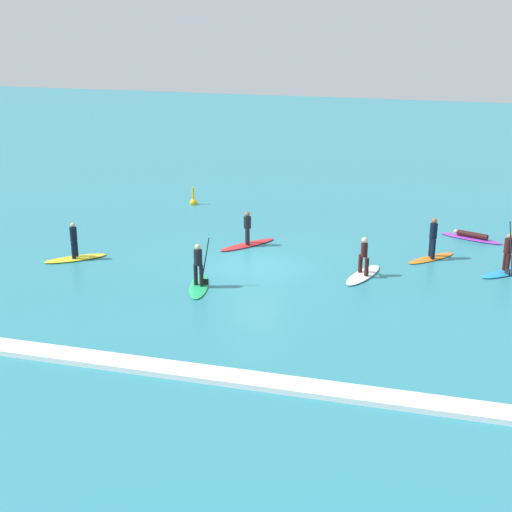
{
  "coord_description": "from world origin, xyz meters",
  "views": [
    {
      "loc": [
        7.9,
        -28.97,
        11.04
      ],
      "look_at": [
        0.0,
        0.0,
        0.5
      ],
      "focal_mm": 51.11,
      "sensor_mm": 36.0,
      "label": 1
    }
  ],
  "objects_px": {
    "surfer_on_yellow_board": "(75,251)",
    "surfer_on_purple_board": "(471,237)",
    "surfer_on_red_board": "(247,237)",
    "surfer_on_blue_board": "(506,263)",
    "surfer_on_green_board": "(199,275)",
    "surfer_on_orange_board": "(432,247)",
    "surfer_on_white_board": "(363,269)",
    "marker_buoy": "(193,202)"
  },
  "relations": [
    {
      "from": "surfer_on_red_board",
      "to": "marker_buoy",
      "type": "distance_m",
      "value": 8.12
    },
    {
      "from": "surfer_on_blue_board",
      "to": "surfer_on_white_board",
      "type": "bearing_deg",
      "value": -26.59
    },
    {
      "from": "surfer_on_green_board",
      "to": "surfer_on_red_board",
      "type": "bearing_deg",
      "value": -18.53
    },
    {
      "from": "surfer_on_blue_board",
      "to": "surfer_on_purple_board",
      "type": "distance_m",
      "value": 4.77
    },
    {
      "from": "surfer_on_white_board",
      "to": "surfer_on_green_board",
      "type": "distance_m",
      "value": 6.99
    },
    {
      "from": "surfer_on_yellow_board",
      "to": "marker_buoy",
      "type": "relative_size",
      "value": 2.42
    },
    {
      "from": "surfer_on_green_board",
      "to": "marker_buoy",
      "type": "distance_m",
      "value": 12.87
    },
    {
      "from": "surfer_on_purple_board",
      "to": "surfer_on_green_board",
      "type": "bearing_deg",
      "value": 61.98
    },
    {
      "from": "surfer_on_green_board",
      "to": "marker_buoy",
      "type": "relative_size",
      "value": 2.63
    },
    {
      "from": "surfer_on_blue_board",
      "to": "surfer_on_yellow_board",
      "type": "bearing_deg",
      "value": -35.07
    },
    {
      "from": "surfer_on_red_board",
      "to": "surfer_on_white_board",
      "type": "bearing_deg",
      "value": 103.83
    },
    {
      "from": "surfer_on_red_board",
      "to": "surfer_on_white_board",
      "type": "distance_m",
      "value": 6.42
    },
    {
      "from": "surfer_on_blue_board",
      "to": "surfer_on_green_board",
      "type": "distance_m",
      "value": 13.11
    },
    {
      "from": "surfer_on_white_board",
      "to": "marker_buoy",
      "type": "xyz_separation_m",
      "value": [
        -10.89,
        9.0,
        -0.18
      ]
    },
    {
      "from": "surfer_on_green_board",
      "to": "surfer_on_purple_board",
      "type": "bearing_deg",
      "value": -62.59
    },
    {
      "from": "surfer_on_blue_board",
      "to": "surfer_on_green_board",
      "type": "relative_size",
      "value": 0.83
    },
    {
      "from": "surfer_on_red_board",
      "to": "surfer_on_white_board",
      "type": "height_order",
      "value": "surfer_on_white_board"
    },
    {
      "from": "surfer_on_yellow_board",
      "to": "surfer_on_green_board",
      "type": "relative_size",
      "value": 0.92
    },
    {
      "from": "surfer_on_yellow_board",
      "to": "surfer_on_orange_board",
      "type": "bearing_deg",
      "value": 156.61
    },
    {
      "from": "surfer_on_red_board",
      "to": "surfer_on_green_board",
      "type": "relative_size",
      "value": 1.0
    },
    {
      "from": "surfer_on_blue_board",
      "to": "surfer_on_orange_board",
      "type": "height_order",
      "value": "surfer_on_blue_board"
    },
    {
      "from": "surfer_on_purple_board",
      "to": "surfer_on_yellow_board",
      "type": "bearing_deg",
      "value": 44.75
    },
    {
      "from": "marker_buoy",
      "to": "surfer_on_red_board",
      "type": "bearing_deg",
      "value": -51.62
    },
    {
      "from": "surfer_on_white_board",
      "to": "surfer_on_orange_board",
      "type": "height_order",
      "value": "surfer_on_orange_board"
    },
    {
      "from": "surfer_on_white_board",
      "to": "surfer_on_orange_board",
      "type": "distance_m",
      "value": 4.05
    },
    {
      "from": "surfer_on_yellow_board",
      "to": "surfer_on_blue_board",
      "type": "distance_m",
      "value": 18.94
    },
    {
      "from": "surfer_on_blue_board",
      "to": "surfer_on_purple_board",
      "type": "relative_size",
      "value": 0.77
    },
    {
      "from": "surfer_on_yellow_board",
      "to": "surfer_on_white_board",
      "type": "distance_m",
      "value": 12.89
    },
    {
      "from": "surfer_on_orange_board",
      "to": "marker_buoy",
      "type": "height_order",
      "value": "surfer_on_orange_board"
    },
    {
      "from": "surfer_on_blue_board",
      "to": "surfer_on_purple_board",
      "type": "height_order",
      "value": "surfer_on_blue_board"
    },
    {
      "from": "surfer_on_yellow_board",
      "to": "surfer_on_white_board",
      "type": "xyz_separation_m",
      "value": [
        12.82,
        1.29,
        -0.03
      ]
    },
    {
      "from": "surfer_on_white_board",
      "to": "surfer_on_orange_board",
      "type": "relative_size",
      "value": 1.21
    },
    {
      "from": "surfer_on_purple_board",
      "to": "surfer_on_orange_board",
      "type": "bearing_deg",
      "value": 83.6
    },
    {
      "from": "surfer_on_blue_board",
      "to": "surfer_on_purple_board",
      "type": "xyz_separation_m",
      "value": [
        -1.38,
        4.55,
        -0.36
      ]
    },
    {
      "from": "surfer_on_yellow_board",
      "to": "surfer_on_red_board",
      "type": "height_order",
      "value": "surfer_on_yellow_board"
    },
    {
      "from": "surfer_on_white_board",
      "to": "surfer_on_blue_board",
      "type": "bearing_deg",
      "value": -54.12
    },
    {
      "from": "surfer_on_yellow_board",
      "to": "surfer_on_purple_board",
      "type": "xyz_separation_m",
      "value": [
        17.29,
        7.78,
        -0.25
      ]
    },
    {
      "from": "surfer_on_yellow_board",
      "to": "surfer_on_purple_board",
      "type": "bearing_deg",
      "value": 165.34
    },
    {
      "from": "surfer_on_red_board",
      "to": "surfer_on_white_board",
      "type": "xyz_separation_m",
      "value": [
        5.85,
        -2.64,
        -0.07
      ]
    },
    {
      "from": "surfer_on_orange_board",
      "to": "surfer_on_blue_board",
      "type": "bearing_deg",
      "value": -66.85
    },
    {
      "from": "surfer_on_blue_board",
      "to": "marker_buoy",
      "type": "xyz_separation_m",
      "value": [
        -16.74,
        7.07,
        -0.32
      ]
    },
    {
      "from": "surfer_on_red_board",
      "to": "surfer_on_purple_board",
      "type": "distance_m",
      "value": 11.02
    }
  ]
}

